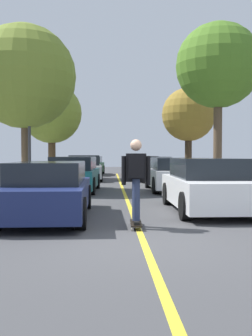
{
  "coord_description": "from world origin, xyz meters",
  "views": [
    {
      "loc": [
        -0.57,
        -6.64,
        1.47
      ],
      "look_at": [
        -0.01,
        6.6,
        1.01
      ],
      "focal_mm": 42.47,
      "sensor_mm": 36.0,
      "label": 1
    }
  ],
  "objects_px": {
    "parked_car_left_near": "(74,174)",
    "parked_car_right_far": "(155,169)",
    "parked_car_left_farthest": "(90,166)",
    "parked_car_right_near": "(172,174)",
    "parked_car_right_farthest": "(144,165)",
    "parked_car_right_nearest": "(208,185)",
    "street_tree_right_near": "(189,115)",
    "streetlamp": "(29,114)",
    "street_tree_left_near": "(52,114)",
    "parked_car_left_nearest": "(49,190)",
    "parked_car_left_far": "(85,168)",
    "street_tree_right_nearest": "(218,66)",
    "skateboard": "(136,223)",
    "skateboarder": "(136,176)",
    "street_tree_left_nearest": "(24,77)"
  },
  "relations": [
    {
      "from": "parked_car_right_farthest",
      "to": "street_tree_left_nearest",
      "type": "distance_m",
      "value": 14.26
    },
    {
      "from": "parked_car_right_near",
      "to": "street_tree_right_nearest",
      "type": "distance_m",
      "value": 4.96
    },
    {
      "from": "skateboard",
      "to": "skateboarder",
      "type": "bearing_deg",
      "value": -91.68
    },
    {
      "from": "street_tree_left_nearest",
      "to": "skateboard",
      "type": "distance_m",
      "value": 10.27
    },
    {
      "from": "streetlamp",
      "to": "parked_car_right_near",
      "type": "bearing_deg",
      "value": 0.27
    },
    {
      "from": "parked_car_right_near",
      "to": "street_tree_left_near",
      "type": "xyz_separation_m",
      "value": [
        -5.96,
        7.95,
        3.22
      ]
    },
    {
      "from": "parked_car_left_nearest",
      "to": "skateboard",
      "type": "distance_m",
      "value": 2.44
    },
    {
      "from": "parked_car_right_near",
      "to": "street_tree_left_near",
      "type": "bearing_deg",
      "value": 126.89
    },
    {
      "from": "parked_car_right_nearest",
      "to": "streetlamp",
      "type": "relative_size",
      "value": 0.84
    },
    {
      "from": "parked_car_right_nearest",
      "to": "skateboard",
      "type": "xyz_separation_m",
      "value": [
        -2.01,
        -2.23,
        -0.58
      ]
    },
    {
      "from": "parked_car_right_near",
      "to": "parked_car_right_farthest",
      "type": "height_order",
      "value": "parked_car_right_farthest"
    },
    {
      "from": "parked_car_right_far",
      "to": "parked_car_right_farthest",
      "type": "xyz_separation_m",
      "value": [
        0.0,
        6.44,
        0.03
      ]
    },
    {
      "from": "parked_car_right_farthest",
      "to": "parked_car_right_near",
      "type": "bearing_deg",
      "value": -90.0
    },
    {
      "from": "parked_car_left_farthest",
      "to": "parked_car_right_near",
      "type": "height_order",
      "value": "parked_car_left_farthest"
    },
    {
      "from": "parked_car_left_near",
      "to": "street_tree_left_nearest",
      "type": "relative_size",
      "value": 0.64
    },
    {
      "from": "parked_car_left_near",
      "to": "parked_car_right_nearest",
      "type": "xyz_separation_m",
      "value": [
        3.95,
        -5.64,
        -0.02
      ]
    },
    {
      "from": "street_tree_left_near",
      "to": "skateboarder",
      "type": "height_order",
      "value": "street_tree_left_near"
    },
    {
      "from": "parked_car_left_nearest",
      "to": "street_tree_left_near",
      "type": "bearing_deg",
      "value": 97.87
    },
    {
      "from": "street_tree_left_nearest",
      "to": "street_tree_right_nearest",
      "type": "xyz_separation_m",
      "value": [
        7.98,
        0.29,
        0.57
      ]
    },
    {
      "from": "parked_car_left_near",
      "to": "street_tree_left_nearest",
      "type": "height_order",
      "value": "street_tree_left_nearest"
    },
    {
      "from": "skateboarder",
      "to": "street_tree_right_near",
      "type": "bearing_deg",
      "value": 74.83
    },
    {
      "from": "street_tree_left_nearest",
      "to": "parked_car_left_near",
      "type": "bearing_deg",
      "value": -13.24
    },
    {
      "from": "street_tree_right_near",
      "to": "skateboarder",
      "type": "xyz_separation_m",
      "value": [
        -4.03,
        -14.85,
        -2.68
      ]
    },
    {
      "from": "parked_car_left_near",
      "to": "parked_car_right_far",
      "type": "height_order",
      "value": "parked_car_left_near"
    },
    {
      "from": "parked_car_left_nearest",
      "to": "parked_car_left_farthest",
      "type": "xyz_separation_m",
      "value": [
        -0.0,
        19.24,
        0.02
      ]
    },
    {
      "from": "parked_car_left_near",
      "to": "streetlamp",
      "type": "xyz_separation_m",
      "value": [
        -1.75,
        0.09,
        2.36
      ]
    },
    {
      "from": "parked_car_left_far",
      "to": "street_tree_right_nearest",
      "type": "bearing_deg",
      "value": -45.79
    },
    {
      "from": "parked_car_right_nearest",
      "to": "street_tree_right_nearest",
      "type": "distance_m",
      "value": 8.07
    },
    {
      "from": "parked_car_left_near",
      "to": "streetlamp",
      "type": "relative_size",
      "value": 0.83
    },
    {
      "from": "parked_car_left_far",
      "to": "skateboard",
      "type": "height_order",
      "value": "parked_car_left_far"
    },
    {
      "from": "skateboard",
      "to": "skateboarder",
      "type": "height_order",
      "value": "skateboarder"
    },
    {
      "from": "parked_car_right_nearest",
      "to": "skateboarder",
      "type": "distance_m",
      "value": 3.06
    },
    {
      "from": "parked_car_right_farthest",
      "to": "skateboard",
      "type": "height_order",
      "value": "parked_car_right_farthest"
    },
    {
      "from": "parked_car_right_farthest",
      "to": "streetlamp",
      "type": "height_order",
      "value": "streetlamp"
    },
    {
      "from": "parked_car_left_farthest",
      "to": "skateboard",
      "type": "height_order",
      "value": "parked_car_left_farthest"
    },
    {
      "from": "skateboard",
      "to": "skateboarder",
      "type": "distance_m",
      "value": 0.96
    },
    {
      "from": "parked_car_right_far",
      "to": "parked_car_left_near",
      "type": "bearing_deg",
      "value": -121.79
    },
    {
      "from": "skateboarder",
      "to": "parked_car_right_nearest",
      "type": "bearing_deg",
      "value": 48.4
    },
    {
      "from": "parked_car_left_farthest",
      "to": "skateboarder",
      "type": "xyz_separation_m",
      "value": [
        1.94,
        -20.64,
        0.38
      ]
    },
    {
      "from": "parked_car_left_farthest",
      "to": "skateboarder",
      "type": "height_order",
      "value": "skateboarder"
    },
    {
      "from": "skateboard",
      "to": "skateboarder",
      "type": "relative_size",
      "value": 0.51
    },
    {
      "from": "parked_car_right_nearest",
      "to": "street_tree_right_near",
      "type": "xyz_separation_m",
      "value": [
        2.01,
        12.58,
        3.07
      ]
    },
    {
      "from": "parked_car_left_farthest",
      "to": "street_tree_left_near",
      "type": "relative_size",
      "value": 0.83
    },
    {
      "from": "streetlamp",
      "to": "street_tree_right_nearest",
      "type": "bearing_deg",
      "value": 4.99
    },
    {
      "from": "parked_car_left_farthest",
      "to": "street_tree_right_near",
      "type": "relative_size",
      "value": 0.89
    },
    {
      "from": "parked_car_left_farthest",
      "to": "parked_car_right_nearest",
      "type": "xyz_separation_m",
      "value": [
        3.95,
        -18.38,
        0.0
      ]
    },
    {
      "from": "parked_car_left_near",
      "to": "street_tree_right_near",
      "type": "distance_m",
      "value": 9.65
    },
    {
      "from": "parked_car_left_near",
      "to": "street_tree_left_near",
      "type": "bearing_deg",
      "value": 104.02
    },
    {
      "from": "parked_car_left_farthest",
      "to": "parked_car_right_far",
      "type": "distance_m",
      "value": 7.49
    },
    {
      "from": "parked_car_left_far",
      "to": "skateboarder",
      "type": "height_order",
      "value": "skateboarder"
    }
  ]
}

